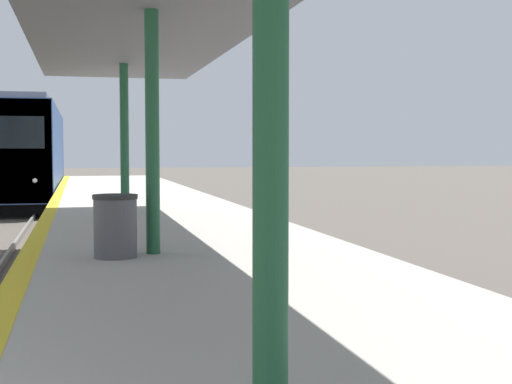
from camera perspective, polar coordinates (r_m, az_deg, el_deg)
name	(u,v)px	position (r m, az deg, el deg)	size (l,w,h in m)	color
train	(28,153)	(35.72, -17.75, 2.97)	(2.87, 17.68, 4.66)	black
station_canopy	(151,6)	(10.55, -8.38, 14.50)	(3.82, 19.57, 3.69)	#1E5133
trash_bin	(115,226)	(10.12, -11.18, -2.67)	(0.63, 0.63, 0.88)	#4C4C51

